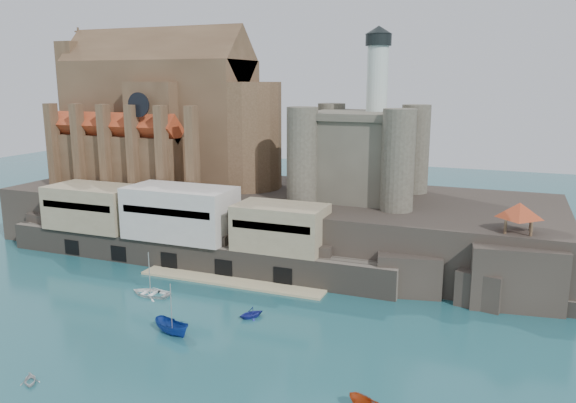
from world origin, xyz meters
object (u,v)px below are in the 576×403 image
(castle_keep, at_px, (362,150))
(boat_1, at_px, (30,383))
(pavilion, at_px, (519,213))
(boat_2, at_px, (172,333))
(church, at_px, (167,122))

(castle_keep, relative_size, boat_1, 10.77)
(pavilion, distance_m, boat_1, 62.98)
(boat_1, bearing_deg, boat_2, 21.22)
(church, bearing_deg, castle_keep, -1.11)
(castle_keep, relative_size, pavilion, 4.58)
(castle_keep, distance_m, boat_2, 47.10)
(boat_1, distance_m, boat_2, 16.74)
(castle_keep, height_order, boat_2, castle_keep)
(boat_1, bearing_deg, castle_keep, 27.29)
(church, height_order, boat_2, church)
(pavilion, relative_size, boat_2, 1.15)
(church, relative_size, boat_1, 17.28)
(boat_2, bearing_deg, castle_keep, 0.79)
(church, distance_m, castle_keep, 40.39)
(castle_keep, bearing_deg, pavilion, -30.18)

